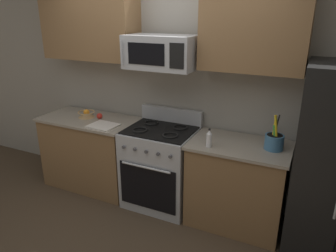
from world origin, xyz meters
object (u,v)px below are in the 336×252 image
at_px(apple_loose, 100,116).
at_px(utensil_crock, 274,141).
at_px(microwave, 161,52).
at_px(bottle_vinegar, 209,139).
at_px(fruit_basket, 86,114).
at_px(range_oven, 161,166).
at_px(cutting_board, 103,126).

bearing_deg(apple_loose, utensil_crock, -0.79).
distance_m(microwave, bottle_vinegar, 1.01).
bearing_deg(microwave, apple_loose, 178.97).
distance_m(utensil_crock, bottle_vinegar, 0.61).
bearing_deg(fruit_basket, range_oven, -1.42).
height_order(range_oven, microwave, microwave).
distance_m(microwave, fruit_basket, 1.32).
bearing_deg(range_oven, bottle_vinegar, -17.25).
xyz_separation_m(microwave, fruit_basket, (-1.04, -0.00, -0.81)).
xyz_separation_m(fruit_basket, cutting_board, (0.39, -0.19, -0.03)).
xyz_separation_m(microwave, bottle_vinegar, (0.62, -0.22, -0.76)).
bearing_deg(cutting_board, range_oven, 13.72).
xyz_separation_m(utensil_crock, apple_loose, (-2.05, 0.03, -0.05)).
bearing_deg(bottle_vinegar, cutting_board, 178.50).
height_order(microwave, cutting_board, microwave).
xyz_separation_m(apple_loose, bottle_vinegar, (1.48, -0.24, 0.05)).
distance_m(range_oven, apple_loose, 0.98).
distance_m(apple_loose, cutting_board, 0.29).
bearing_deg(bottle_vinegar, utensil_crock, 19.86).
xyz_separation_m(microwave, apple_loose, (-0.85, 0.02, -0.81)).
bearing_deg(apple_loose, microwave, -1.03).
relative_size(range_oven, utensil_crock, 3.13).
bearing_deg(bottle_vinegar, apple_loose, 170.90).
bearing_deg(cutting_board, bottle_vinegar, -1.50).
height_order(microwave, fruit_basket, microwave).
height_order(fruit_basket, bottle_vinegar, bottle_vinegar).
xyz_separation_m(fruit_basket, bottle_vinegar, (1.66, -0.22, 0.04)).
bearing_deg(apple_loose, cutting_board, -45.53).
bearing_deg(range_oven, cutting_board, -166.28).
height_order(range_oven, fruit_basket, range_oven).
relative_size(apple_loose, cutting_board, 0.23).
relative_size(utensil_crock, bottle_vinegar, 1.87).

